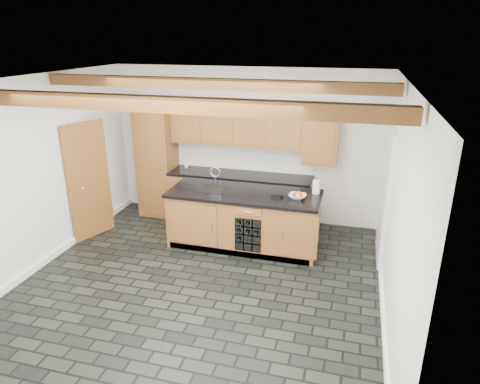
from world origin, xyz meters
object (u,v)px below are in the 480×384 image
object	(u,v)px
fruit_bowl	(297,196)
paper_towel	(316,187)
island	(244,219)
kitchen_scale	(277,195)

from	to	relation	value
fruit_bowl	paper_towel	size ratio (longest dim) A/B	1.22
island	paper_towel	distance (m)	1.28
kitchen_scale	fruit_bowl	bearing A→B (deg)	26.61
kitchen_scale	island	bearing A→B (deg)	-162.52
kitchen_scale	paper_towel	distance (m)	0.66
island	paper_towel	bearing A→B (deg)	13.67
fruit_bowl	island	bearing A→B (deg)	178.31
fruit_bowl	paper_towel	world-z (taller)	paper_towel
kitchen_scale	fruit_bowl	xyz separation A→B (m)	(0.31, 0.02, 0.01)
kitchen_scale	fruit_bowl	distance (m)	0.31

